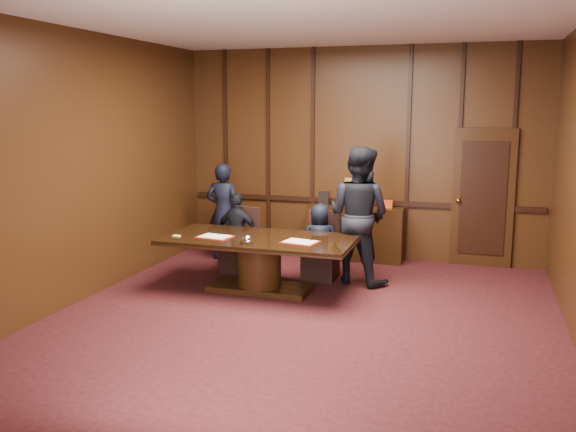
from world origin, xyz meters
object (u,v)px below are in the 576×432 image
(sideboard, at_px, (355,231))
(signatory_left, at_px, (238,233))
(signatory_right, at_px, (320,242))
(witness_left, at_px, (224,212))
(witness_right, at_px, (359,215))
(conference_table, at_px, (259,255))

(sideboard, bearing_deg, signatory_left, -138.76)
(signatory_right, bearing_deg, witness_left, -35.08)
(signatory_left, xyz_separation_m, witness_left, (-0.54, 0.72, 0.19))
(sideboard, height_order, witness_left, witness_left)
(witness_right, bearing_deg, signatory_left, 20.66)
(conference_table, relative_size, witness_right, 1.32)
(sideboard, bearing_deg, signatory_right, -100.46)
(signatory_left, distance_m, signatory_right, 1.30)
(witness_left, bearing_deg, signatory_right, 154.83)
(signatory_left, bearing_deg, witness_right, -173.72)
(sideboard, distance_m, signatory_right, 1.39)
(conference_table, height_order, witness_left, witness_left)
(conference_table, xyz_separation_m, witness_right, (1.21, 0.85, 0.48))
(signatory_left, xyz_separation_m, signatory_right, (1.30, 0.00, -0.05))
(conference_table, distance_m, signatory_left, 1.04)
(conference_table, relative_size, signatory_right, 2.30)
(signatory_right, xyz_separation_m, witness_right, (0.56, 0.05, 0.42))
(conference_table, xyz_separation_m, signatory_left, (-0.65, 0.80, 0.11))
(signatory_left, bearing_deg, conference_table, 133.88)
(signatory_left, height_order, signatory_right, signatory_left)
(sideboard, bearing_deg, witness_left, -162.98)
(witness_left, bearing_deg, conference_table, 124.30)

